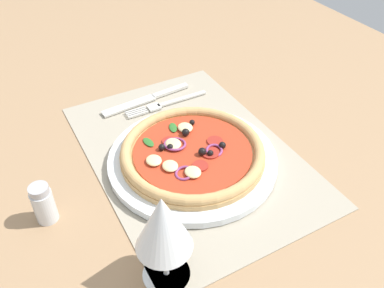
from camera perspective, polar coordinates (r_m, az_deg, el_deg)
The scene contains 8 objects.
ground_plane at distance 73.37cm, azimuth -0.30°, elevation -1.97°, with size 190.00×140.00×2.40cm, color #9E7A56.
placemat at distance 72.44cm, azimuth -0.31°, elevation -1.15°, with size 48.35×33.22×0.40cm, color #A39984.
plate at distance 69.77cm, azimuth 0.08°, elevation -2.15°, with size 29.09×29.09×1.30cm, color white.
pizza at distance 68.61cm, azimuth 0.03°, elevation -1.09°, with size 24.72×24.72×2.66cm.
fork at distance 83.78cm, azimuth -4.15°, elevation 5.57°, with size 2.21×18.01×0.44cm.
knife at distance 85.62cm, azimuth -6.51°, elevation 6.26°, with size 3.35×20.07×0.62cm.
wine_glass at distance 48.44cm, azimuth -4.12°, elevation -11.52°, with size 7.20×7.20×14.90cm.
pepper_shaker at distance 63.50cm, azimuth -20.21°, elevation -7.91°, with size 3.20×3.20×6.70cm.
Camera 1 is at (-47.99, 25.81, 47.93)cm, focal length 37.80 mm.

